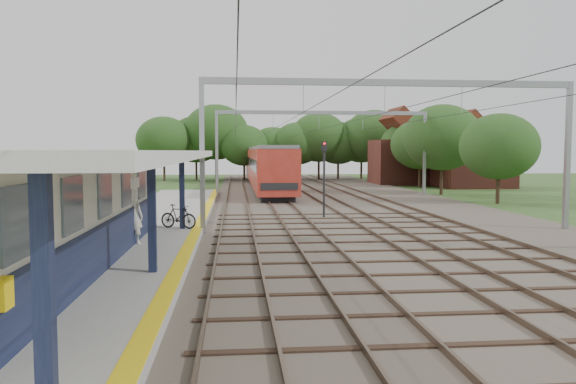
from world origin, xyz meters
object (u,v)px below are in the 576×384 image
train (265,165)px  person (133,217)px  signal_post (324,170)px  bicycle (178,216)px

train → person: bearing=-100.4°
person → signal_post: signal_post is taller
person → train: 37.87m
signal_post → train: bearing=105.9°
bicycle → signal_post: 9.52m
person → bicycle: size_ratio=1.14×
person → train: train is taller
train → signal_post: size_ratio=9.04×
person → signal_post: size_ratio=0.47×
train → signal_post: (1.85, -27.57, 0.42)m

